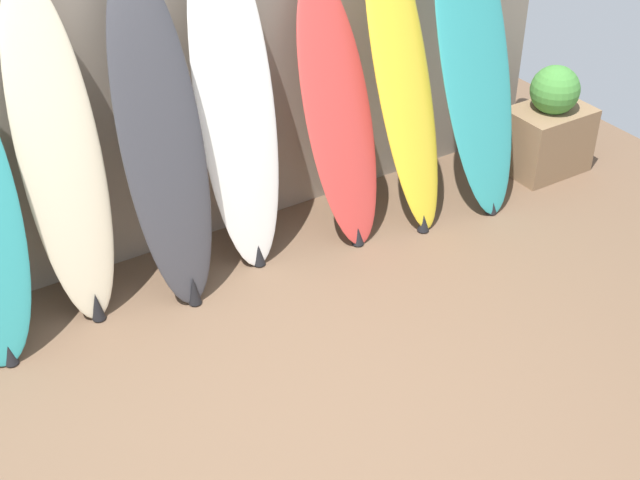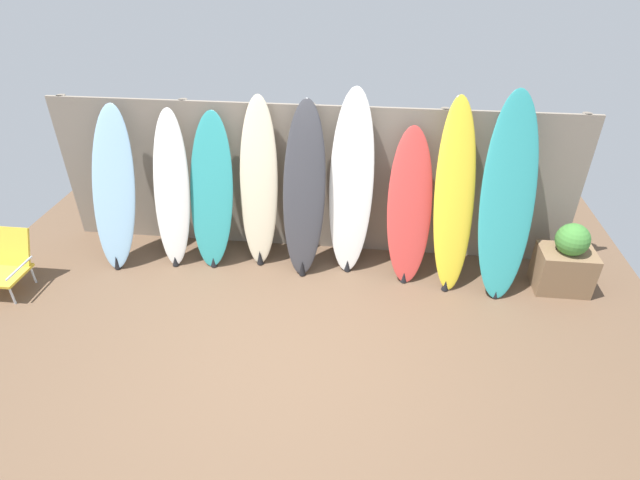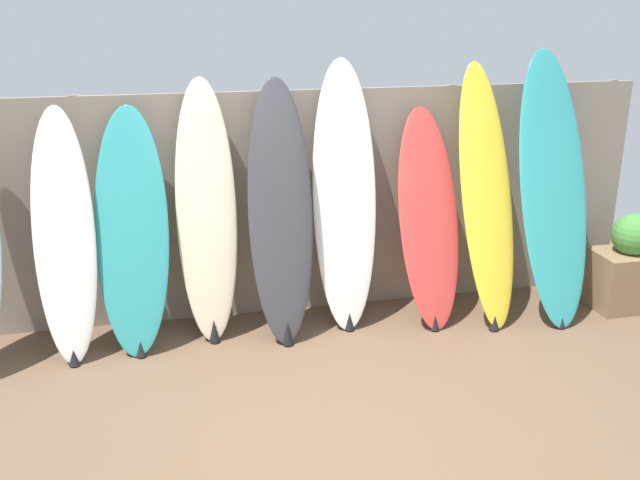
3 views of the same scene
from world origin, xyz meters
name	(u,v)px [view 1 (image 1 of 3)]	position (x,y,z in m)	size (l,w,h in m)	color
ground	(320,446)	(0.00, 0.00, 0.00)	(7.68, 7.68, 0.00)	brown
fence_back	(138,122)	(0.00, 2.01, 0.90)	(6.08, 0.11, 1.80)	gray
surfboard_cream_3	(61,160)	(-0.56, 1.70, 0.95)	(0.46, 0.49, 1.94)	beige
surfboard_charcoal_4	(162,144)	(-0.03, 1.59, 0.95)	(0.51, 0.61, 1.93)	#38383D
surfboard_white_5	(236,106)	(0.49, 1.69, 1.01)	(0.52, 0.51, 2.05)	white
surfboard_red_6	(339,115)	(1.14, 1.59, 0.82)	(0.53, 0.62, 1.67)	#D13D38
surfboard_yellow_7	(403,75)	(1.59, 1.55, 1.00)	(0.50, 0.78, 2.01)	yellow
surfboard_teal_8	(475,54)	(2.12, 1.49, 1.04)	(0.57, 0.78, 2.10)	teal
planter_box	(549,127)	(2.85, 1.44, 0.35)	(0.58, 0.41, 0.81)	#846647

